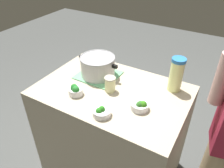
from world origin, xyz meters
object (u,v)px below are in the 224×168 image
(broccoli_bowl_front, at_px, (140,106))
(broccoli_bowl_center, at_px, (76,90))
(mason_jar, at_px, (110,84))
(broccoli_bowl_back, at_px, (101,112))
(lemonade_pitcher, at_px, (176,75))
(cooking_pot, at_px, (98,66))

(broccoli_bowl_front, bearing_deg, broccoli_bowl_center, -169.21)
(mason_jar, distance_m, broccoli_bowl_back, 0.27)
(mason_jar, relative_size, broccoli_bowl_front, 0.94)
(mason_jar, height_order, broccoli_bowl_center, mason_jar)
(mason_jar, height_order, broccoli_bowl_back, mason_jar)
(lemonade_pitcher, bearing_deg, cooking_pot, -168.44)
(broccoli_bowl_front, distance_m, broccoli_bowl_center, 0.46)
(cooking_pot, bearing_deg, broccoli_bowl_center, -89.10)
(broccoli_bowl_center, bearing_deg, lemonade_pitcher, 35.51)
(broccoli_bowl_front, distance_m, broccoli_bowl_back, 0.25)
(cooking_pot, xyz_separation_m, mason_jar, (0.19, -0.13, -0.03))
(cooking_pot, relative_size, lemonade_pitcher, 1.35)
(lemonade_pitcher, distance_m, broccoli_bowl_center, 0.71)
(broccoli_bowl_front, bearing_deg, broccoli_bowl_back, -136.62)
(cooking_pot, distance_m, broccoli_bowl_center, 0.30)
(cooking_pot, xyz_separation_m, broccoli_bowl_center, (0.00, -0.29, -0.05))
(lemonade_pitcher, xyz_separation_m, broccoli_bowl_back, (-0.31, -0.50, -0.10))
(lemonade_pitcher, xyz_separation_m, mason_jar, (-0.39, -0.25, -0.07))
(lemonade_pitcher, height_order, broccoli_bowl_front, lemonade_pitcher)
(cooking_pot, xyz_separation_m, broccoli_bowl_back, (0.28, -0.38, -0.07))
(lemonade_pitcher, bearing_deg, broccoli_bowl_front, -110.45)
(broccoli_bowl_center, bearing_deg, cooking_pot, 90.90)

